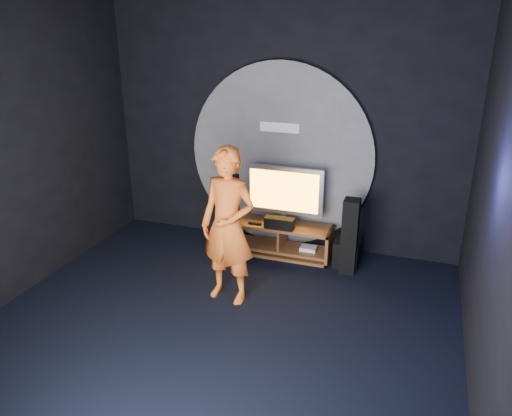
{
  "coord_description": "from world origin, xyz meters",
  "views": [
    {
      "loc": [
        1.88,
        -4.04,
        3.11
      ],
      "look_at": [
        0.12,
        1.05,
        1.05
      ],
      "focal_mm": 35.0,
      "sensor_mm": 36.0,
      "label": 1
    }
  ],
  "objects": [
    {
      "name": "floor",
      "position": [
        0.0,
        0.0,
        0.0
      ],
      "size": [
        5.0,
        5.0,
        0.0
      ],
      "primitive_type": "plane",
      "color": "black",
      "rests_on": "ground"
    },
    {
      "name": "back_wall",
      "position": [
        0.0,
        2.5,
        1.75
      ],
      "size": [
        5.0,
        0.04,
        3.5
      ],
      "primitive_type": "cube",
      "color": "black",
      "rests_on": "ground"
    },
    {
      "name": "right_wall",
      "position": [
        2.5,
        0.0,
        1.75
      ],
      "size": [
        0.04,
        5.0,
        3.5
      ],
      "primitive_type": "cube",
      "color": "black",
      "rests_on": "ground"
    },
    {
      "name": "wall_disc_panel",
      "position": [
        0.0,
        2.44,
        1.3
      ],
      "size": [
        2.6,
        0.11,
        2.6
      ],
      "color": "#515156",
      "rests_on": "ground"
    },
    {
      "name": "media_console",
      "position": [
        0.17,
        2.05,
        0.2
      ],
      "size": [
        1.38,
        0.45,
        0.45
      ],
      "color": "brown",
      "rests_on": "ground"
    },
    {
      "name": "tv",
      "position": [
        0.16,
        2.12,
        0.89
      ],
      "size": [
        1.07,
        0.22,
        0.8
      ],
      "color": "#AAABB1",
      "rests_on": "media_console"
    },
    {
      "name": "center_speaker",
      "position": [
        0.16,
        1.92,
        0.53
      ],
      "size": [
        0.4,
        0.15,
        0.15
      ],
      "primitive_type": "cube",
      "color": "black",
      "rests_on": "media_console"
    },
    {
      "name": "remote",
      "position": [
        -0.19,
        1.93,
        0.46
      ],
      "size": [
        0.18,
        0.05,
        0.02
      ],
      "primitive_type": "cube",
      "color": "black",
      "rests_on": "media_console"
    },
    {
      "name": "tower_speaker_left",
      "position": [
        -0.7,
        2.35,
        0.5
      ],
      "size": [
        0.2,
        0.22,
        1.0
      ],
      "primitive_type": "cube",
      "color": "black",
      "rests_on": "ground"
    },
    {
      "name": "tower_speaker_right",
      "position": [
        1.12,
        1.85,
        0.5
      ],
      "size": [
        0.2,
        0.22,
        1.0
      ],
      "primitive_type": "cube",
      "color": "black",
      "rests_on": "ground"
    },
    {
      "name": "subwoofer",
      "position": [
        1.07,
        2.01,
        0.18
      ],
      "size": [
        0.33,
        0.33,
        0.36
      ],
      "primitive_type": "cube",
      "color": "black",
      "rests_on": "ground"
    },
    {
      "name": "player",
      "position": [
        -0.1,
        0.74,
        0.91
      ],
      "size": [
        0.72,
        0.52,
        1.83
      ],
      "primitive_type": "imported",
      "rotation": [
        0.0,
        0.0,
        -0.13
      ],
      "color": "orange",
      "rests_on": "ground"
    }
  ]
}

